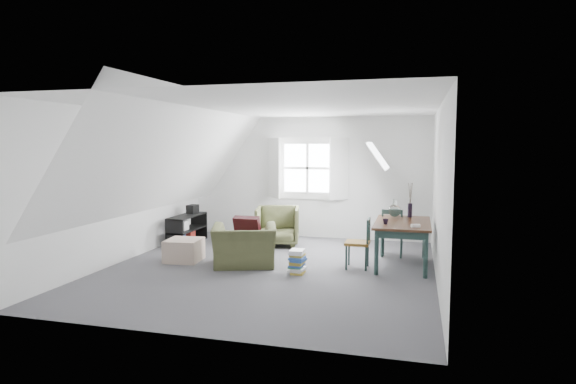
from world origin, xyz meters
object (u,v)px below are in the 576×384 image
(armchair_near, at_px, (245,265))
(media_shelf, at_px, (186,231))
(dining_chair_near, at_px, (359,242))
(dining_chair_far, at_px, (392,231))
(magazine_stack, at_px, (297,262))
(armchair_far, at_px, (278,245))
(dining_table, at_px, (403,228))
(ottoman, at_px, (184,250))

(armchair_near, height_order, media_shelf, media_shelf)
(armchair_near, xyz_separation_m, dining_chair_near, (1.80, 0.31, 0.41))
(dining_chair_far, xyz_separation_m, magazine_stack, (-1.32, -1.52, -0.26))
(armchair_far, xyz_separation_m, dining_table, (2.37, -1.03, 0.62))
(ottoman, xyz_separation_m, dining_table, (3.53, 0.60, 0.44))
(armchair_far, xyz_separation_m, ottoman, (-1.15, -1.63, 0.18))
(ottoman, relative_size, media_shelf, 0.51)
(dining_chair_near, bearing_deg, media_shelf, -115.36)
(ottoman, distance_m, dining_chair_far, 3.57)
(armchair_near, relative_size, magazine_stack, 2.79)
(dining_chair_far, bearing_deg, dining_table, 87.37)
(ottoman, xyz_separation_m, dining_chair_far, (3.34, 1.25, 0.25))
(dining_chair_far, relative_size, dining_chair_near, 1.05)
(ottoman, bearing_deg, dining_chair_far, 20.56)
(dining_chair_near, bearing_deg, armchair_far, -136.67)
(armchair_near, height_order, armchair_far, armchair_far)
(media_shelf, bearing_deg, armchair_far, 14.21)
(media_shelf, height_order, magazine_stack, media_shelf)
(media_shelf, bearing_deg, dining_chair_near, -11.93)
(dining_table, xyz_separation_m, dining_chair_near, (-0.64, -0.31, -0.21))
(dining_chair_far, bearing_deg, magazine_stack, 30.25)
(armchair_far, relative_size, magazine_stack, 2.31)
(armchair_near, height_order, ottoman, ottoman)
(armchair_near, relative_size, dining_chair_near, 1.26)
(armchair_near, distance_m, armchair_far, 1.66)
(armchair_far, distance_m, media_shelf, 1.82)
(media_shelf, bearing_deg, dining_chair_far, 3.51)
(armchair_near, distance_m, ottoman, 1.10)
(ottoman, distance_m, dining_table, 3.60)
(armchair_near, distance_m, dining_table, 2.60)
(dining_table, xyz_separation_m, media_shelf, (-4.15, 0.72, -0.37))
(armchair_far, xyz_separation_m, dining_chair_far, (2.18, -0.37, 0.44))
(dining_table, bearing_deg, armchair_near, -161.94)
(dining_table, xyz_separation_m, magazine_stack, (-1.51, -0.87, -0.44))
(media_shelf, bearing_deg, magazine_stack, -26.55)
(armchair_near, xyz_separation_m, dining_table, (2.44, 0.63, 0.62))
(ottoman, height_order, dining_chair_far, dining_chair_far)
(dining_table, distance_m, dining_chair_far, 0.70)
(armchair_near, distance_m, dining_chair_near, 1.87)
(armchair_far, bearing_deg, media_shelf, 177.33)
(media_shelf, relative_size, magazine_stack, 3.03)
(ottoman, distance_m, magazine_stack, 2.03)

